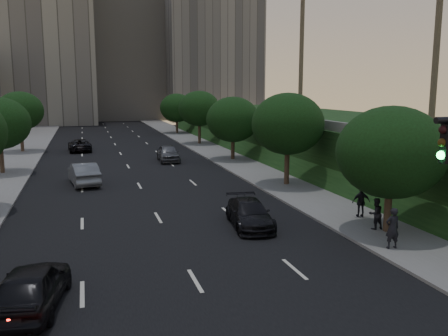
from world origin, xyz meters
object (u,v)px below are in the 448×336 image
object	(u,v)px
sedan_far_left	(80,145)
pedestrian_a	(392,228)
sedan_far_right	(168,153)
sedan_near_right	(249,214)
pedestrian_c	(361,202)
pedestrian_b	(376,214)
sedan_near_left	(32,287)
sedan_mid_left	(84,174)

from	to	relation	value
sedan_far_left	pedestrian_a	bearing A→B (deg)	104.99
sedan_far_right	sedan_far_left	bearing A→B (deg)	131.27
sedan_near_right	pedestrian_a	world-z (taller)	pedestrian_a
sedan_far_left	pedestrian_c	bearing A→B (deg)	109.72
sedan_near_right	pedestrian_b	bearing A→B (deg)	-18.53
sedan_near_right	sedan_far_right	world-z (taller)	sedan_far_right
sedan_near_left	sedan_far_left	size ratio (longest dim) A/B	0.89
sedan_near_left	sedan_far_right	distance (m)	31.30
sedan_far_right	sedan_near_left	bearing A→B (deg)	-105.61
pedestrian_a	sedan_near_left	bearing A→B (deg)	7.93
sedan_near_left	pedestrian_a	bearing A→B (deg)	-164.90
pedestrian_a	pedestrian_c	xyz separation A→B (m)	(1.55, 4.86, -0.08)
sedan_far_right	pedestrian_c	xyz separation A→B (m)	(6.45, -23.49, 0.17)
sedan_near_left	pedestrian_b	world-z (taller)	pedestrian_b
sedan_far_left	pedestrian_c	distance (m)	36.78
sedan_near_right	sedan_far_right	xyz separation A→B (m)	(-0.22, 23.03, 0.13)
sedan_near_right	pedestrian_a	distance (m)	7.09
sedan_near_left	sedan_mid_left	world-z (taller)	sedan_mid_left
sedan_mid_left	sedan_far_left	xyz separation A→B (m)	(-0.39, 19.60, -0.12)
pedestrian_a	pedestrian_b	world-z (taller)	pedestrian_a
sedan_near_left	pedestrian_c	bearing A→B (deg)	-149.12
sedan_mid_left	sedan_near_right	xyz separation A→B (m)	(8.12, -13.63, -0.14)
sedan_mid_left	pedestrian_c	bearing A→B (deg)	127.14
sedan_far_left	sedan_mid_left	bearing A→B (deg)	87.23
sedan_near_left	sedan_far_right	size ratio (longest dim) A/B	0.95
sedan_far_left	pedestrian_b	world-z (taller)	pedestrian_b
sedan_far_right	pedestrian_b	world-z (taller)	pedestrian_b
sedan_mid_left	sedan_far_right	world-z (taller)	sedan_mid_left
sedan_far_right	sedan_mid_left	bearing A→B (deg)	-127.88
sedan_near_left	pedestrian_c	distance (m)	17.21
sedan_mid_left	pedestrian_b	xyz separation A→B (m)	(13.78, -16.28, 0.11)
sedan_far_left	pedestrian_b	bearing A→B (deg)	107.64
sedan_mid_left	sedan_far_left	distance (m)	19.61
pedestrian_b	pedestrian_c	xyz separation A→B (m)	(0.57, 2.18, 0.05)
sedan_near_left	sedan_mid_left	distance (m)	20.47
sedan_far_right	pedestrian_b	size ratio (longest dim) A/B	3.04
sedan_near_left	sedan_mid_left	size ratio (longest dim) A/B	0.91
sedan_far_right	pedestrian_a	world-z (taller)	pedestrian_a
sedan_mid_left	pedestrian_c	size ratio (longest dim) A/B	3.01
sedan_near_left	pedestrian_b	bearing A→B (deg)	-155.67
sedan_far_left	pedestrian_b	distance (m)	38.58
pedestrian_a	pedestrian_c	size ratio (longest dim) A/B	1.09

